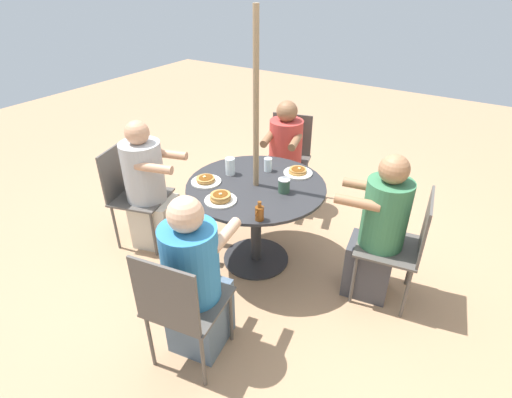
% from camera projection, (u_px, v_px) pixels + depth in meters
% --- Properties ---
extents(ground_plane, '(12.00, 12.00, 0.00)m').
position_uv_depth(ground_plane, '(256.00, 259.00, 3.47)').
color(ground_plane, tan).
extents(patio_table, '(1.09, 1.09, 0.73)m').
position_uv_depth(patio_table, '(256.00, 202.00, 3.17)').
color(patio_table, '#28282B').
rests_on(patio_table, ground).
extents(umbrella_pole, '(0.04, 0.04, 2.01)m').
position_uv_depth(umbrella_pole, '(256.00, 153.00, 2.96)').
color(umbrella_pole, '#846B4C').
rests_on(umbrella_pole, ground).
extents(patio_chair_north, '(0.53, 0.53, 0.90)m').
position_uv_depth(patio_chair_north, '(288.00, 153.00, 4.13)').
color(patio_chair_north, '#514C47').
rests_on(patio_chair_north, ground).
extents(diner_north, '(0.53, 0.43, 1.11)m').
position_uv_depth(diner_north, '(284.00, 161.00, 3.99)').
color(diner_north, gray).
rests_on(diner_north, ground).
extents(patio_chair_east, '(0.54, 0.54, 0.90)m').
position_uv_depth(patio_chair_east, '(131.00, 190.00, 3.47)').
color(patio_chair_east, '#514C47').
rests_on(patio_chair_east, ground).
extents(diner_east, '(0.45, 0.55, 1.16)m').
position_uv_depth(diner_east, '(149.00, 191.00, 3.42)').
color(diner_east, beige).
rests_on(diner_east, ground).
extents(patio_chair_south, '(0.50, 0.50, 0.90)m').
position_uv_depth(patio_chair_south, '(180.00, 303.00, 2.31)').
color(patio_chair_south, '#514C47').
rests_on(patio_chair_south, ground).
extents(diner_south, '(0.54, 0.41, 1.15)m').
position_uv_depth(diner_south, '(195.00, 283.00, 2.44)').
color(diner_south, slate).
rests_on(diner_south, ground).
extents(patio_chair_west, '(0.50, 0.50, 0.90)m').
position_uv_depth(patio_chair_west, '(402.00, 242.00, 2.82)').
color(patio_chair_west, '#514C47').
rests_on(patio_chair_west, ground).
extents(diner_west, '(0.38, 0.52, 1.16)m').
position_uv_depth(diner_west, '(378.00, 234.00, 2.87)').
color(diner_west, '#3D3D42').
rests_on(diner_west, ground).
extents(pancake_plate_a, '(0.24, 0.24, 0.05)m').
position_uv_depth(pancake_plate_a, '(206.00, 180.00, 3.12)').
color(pancake_plate_a, silver).
rests_on(pancake_plate_a, patio_table).
extents(pancake_plate_b, '(0.24, 0.24, 0.05)m').
position_uv_depth(pancake_plate_b, '(298.00, 172.00, 3.25)').
color(pancake_plate_b, silver).
rests_on(pancake_plate_b, patio_table).
extents(pancake_plate_c, '(0.24, 0.24, 0.07)m').
position_uv_depth(pancake_plate_c, '(221.00, 198.00, 2.87)').
color(pancake_plate_c, silver).
rests_on(pancake_plate_c, patio_table).
extents(syrup_bottle, '(0.08, 0.06, 0.14)m').
position_uv_depth(syrup_bottle, '(259.00, 213.00, 2.65)').
color(syrup_bottle, brown).
rests_on(syrup_bottle, patio_table).
extents(coffee_cup, '(0.09, 0.09, 0.11)m').
position_uv_depth(coffee_cup, '(284.00, 185.00, 2.97)').
color(coffee_cup, '#33513D').
rests_on(coffee_cup, patio_table).
extents(drinking_glass_a, '(0.07, 0.07, 0.11)m').
position_uv_depth(drinking_glass_a, '(268.00, 165.00, 3.27)').
color(drinking_glass_a, silver).
rests_on(drinking_glass_a, patio_table).
extents(drinking_glass_b, '(0.08, 0.08, 0.14)m').
position_uv_depth(drinking_glass_b, '(230.00, 166.00, 3.22)').
color(drinking_glass_b, silver).
rests_on(drinking_glass_b, patio_table).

